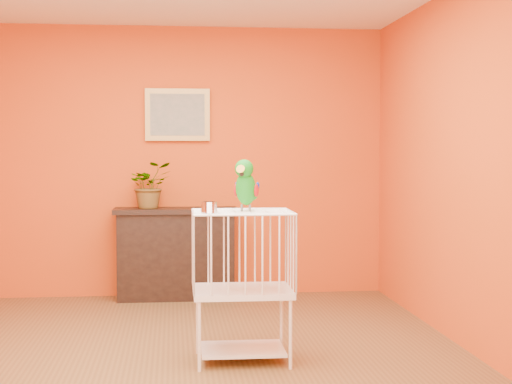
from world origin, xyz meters
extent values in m
plane|color=brown|center=(0.00, 0.00, 0.00)|extent=(4.50, 4.50, 0.00)
plane|color=#D44813|center=(0.00, 2.25, 1.30)|extent=(4.00, 0.00, 4.00)
plane|color=#D44813|center=(0.00, -2.25, 1.30)|extent=(4.00, 0.00, 4.00)
plane|color=#D44813|center=(2.00, 0.00, 1.30)|extent=(0.00, 4.50, 4.50)
cube|color=black|center=(-0.02, 2.05, 0.41)|extent=(1.09, 0.36, 0.82)
cube|color=black|center=(-0.02, 2.05, 0.84)|extent=(1.16, 0.42, 0.05)
cube|color=black|center=(-0.02, 1.89, 0.41)|extent=(0.76, 0.02, 0.41)
cube|color=#532317|center=(-0.25, 2.00, 0.32)|extent=(0.05, 0.16, 0.25)
cube|color=#2A4422|center=(-0.18, 2.00, 0.32)|extent=(0.05, 0.16, 0.25)
cube|color=#532317|center=(-0.10, 2.00, 0.32)|extent=(0.05, 0.16, 0.25)
cube|color=#2A4422|center=(-0.01, 2.00, 0.32)|extent=(0.05, 0.16, 0.25)
cube|color=#532317|center=(0.09, 2.00, 0.32)|extent=(0.05, 0.16, 0.25)
imported|color=#26722D|center=(-0.26, 2.02, 1.03)|extent=(0.51, 0.53, 0.34)
cube|color=#A87E3C|center=(0.00, 2.22, 1.75)|extent=(0.62, 0.03, 0.50)
cube|color=gray|center=(0.00, 2.21, 1.75)|extent=(0.52, 0.01, 0.40)
cube|color=white|center=(0.41, -0.23, 0.08)|extent=(0.56, 0.43, 0.02)
cube|color=white|center=(0.41, -0.23, 0.47)|extent=(0.65, 0.51, 0.04)
cube|color=white|center=(0.41, -0.23, 1.00)|extent=(0.65, 0.51, 0.01)
cylinder|color=white|center=(0.11, -0.45, 0.22)|extent=(0.02, 0.02, 0.45)
cylinder|color=white|center=(0.70, -0.46, 0.22)|extent=(0.02, 0.02, 0.45)
cylinder|color=white|center=(0.12, 0.00, 0.22)|extent=(0.02, 0.02, 0.45)
cylinder|color=white|center=(0.70, -0.01, 0.22)|extent=(0.02, 0.02, 0.45)
cylinder|color=silver|center=(0.18, -0.41, 1.04)|extent=(0.10, 0.10, 0.07)
cylinder|color=#59544C|center=(0.40, -0.25, 1.03)|extent=(0.02, 0.02, 0.05)
cylinder|color=#59544C|center=(0.45, -0.27, 1.03)|extent=(0.02, 0.02, 0.05)
ellipsoid|color=#198B12|center=(0.43, -0.26, 1.15)|extent=(0.19, 0.23, 0.25)
ellipsoid|color=#198B12|center=(0.41, -0.29, 1.29)|extent=(0.16, 0.16, 0.12)
cone|color=orange|center=(0.39, -0.35, 1.27)|extent=(0.08, 0.10, 0.08)
cone|color=black|center=(0.40, -0.33, 1.25)|extent=(0.04, 0.04, 0.03)
sphere|color=black|center=(0.37, -0.30, 1.30)|extent=(0.02, 0.02, 0.02)
sphere|color=black|center=(0.44, -0.33, 1.30)|extent=(0.02, 0.02, 0.02)
ellipsoid|color=#A50C0C|center=(0.37, -0.22, 1.14)|extent=(0.05, 0.08, 0.09)
ellipsoid|color=navy|center=(0.49, -0.27, 1.14)|extent=(0.05, 0.08, 0.09)
cone|color=#198B12|center=(0.46, -0.18, 1.07)|extent=(0.13, 0.19, 0.13)
camera|label=1|loc=(-0.05, -5.37, 1.40)|focal=55.00mm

